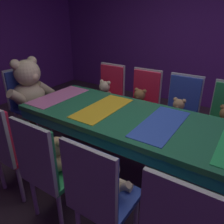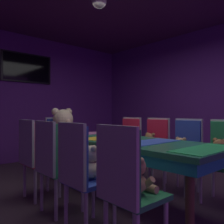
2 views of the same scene
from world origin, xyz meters
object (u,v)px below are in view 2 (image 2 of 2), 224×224
(chair_left_1, at_px, (79,166))
(teddy_right_0, at_px, (219,154))
(chair_right_3, at_px, (129,140))
(teddy_left_2, at_px, (64,156))
(chair_left_2, at_px, (52,158))
(teddy_left_3, at_px, (43,152))
(teddy_right_3, at_px, (123,140))
(pendant_light, at_px, (99,1))
(chair_left_3, at_px, (33,151))
(teddy_left_0, at_px, (137,177))
(teddy_left_1, at_px, (92,164))
(teddy_right_2, at_px, (149,144))
(king_teddy_bear, at_px, (63,131))
(throne_chair, at_px, (58,139))
(chair_right_2, at_px, (155,143))
(wall_tv, at_px, (27,68))
(chair_right_1, at_px, (186,147))
(banquet_table, at_px, (128,147))
(chair_left_0, at_px, (124,179))
(teddy_right_1, at_px, (180,149))

(chair_left_1, height_order, teddy_right_0, chair_left_1)
(chair_right_3, bearing_deg, teddy_left_2, 19.42)
(chair_left_2, xyz_separation_m, teddy_left_3, (0.17, 0.54, -0.03))
(teddy_right_3, relative_size, pendant_light, 1.72)
(pendant_light, bearing_deg, chair_left_3, 152.01)
(teddy_left_0, xyz_separation_m, chair_right_3, (1.60, 1.63, 0.02))
(teddy_left_1, distance_m, teddy_left_3, 1.06)
(teddy_right_2, bearing_deg, king_teddy_bear, -60.22)
(chair_left_1, relative_size, teddy_right_3, 2.86)
(throne_chair, distance_m, king_teddy_bear, 0.23)
(teddy_left_0, relative_size, chair_left_1, 0.30)
(chair_right_2, bearing_deg, wall_tv, -72.92)
(teddy_right_0, bearing_deg, chair_right_1, -107.13)
(banquet_table, distance_m, chair_right_1, 0.92)
(teddy_left_1, bearing_deg, chair_right_1, -0.33)
(chair_left_1, height_order, pendant_light, pendant_light)
(pendant_light, bearing_deg, chair_left_1, -138.96)
(banquet_table, xyz_separation_m, chair_left_0, (-0.86, -0.80, -0.06))
(teddy_left_2, xyz_separation_m, chair_right_2, (1.61, -0.00, 0.00))
(chair_right_1, bearing_deg, teddy_left_1, -0.33)
(teddy_right_3, xyz_separation_m, wall_tv, (-0.73, 2.28, 1.45))
(chair_left_3, relative_size, teddy_right_2, 3.04)
(teddy_left_1, distance_m, chair_left_3, 1.07)
(chair_right_2, distance_m, king_teddy_bear, 1.55)
(teddy_right_1, height_order, king_teddy_bear, king_teddy_bear)
(teddy_right_0, relative_size, wall_tv, 0.30)
(chair_right_1, bearing_deg, teddy_right_2, -74.06)
(chair_left_2, xyz_separation_m, teddy_left_2, (0.15, 0.00, -0.00))
(teddy_right_0, relative_size, teddy_right_2, 1.01)
(banquet_table, xyz_separation_m, throne_chair, (0.00, 1.71, -0.06))
(teddy_right_3, height_order, wall_tv, wall_tv)
(chair_left_2, xyz_separation_m, chair_right_1, (1.76, -0.53, 0.00))
(banquet_table, bearing_deg, teddy_left_2, 160.22)
(teddy_left_0, bearing_deg, teddy_right_0, 0.32)
(chair_left_0, relative_size, pendant_light, 4.92)
(chair_left_3, bearing_deg, teddy_left_3, 0.00)
(chair_left_0, distance_m, teddy_left_1, 0.56)
(teddy_right_2, relative_size, pendant_light, 1.62)
(chair_left_2, xyz_separation_m, wall_tv, (0.88, 2.84, 1.45))
(banquet_table, height_order, teddy_right_0, teddy_right_0)
(wall_tv, bearing_deg, teddy_right_0, -79.63)
(teddy_left_2, relative_size, chair_right_1, 0.34)
(teddy_right_0, distance_m, king_teddy_bear, 2.44)
(chair_left_0, distance_m, chair_right_1, 1.82)
(teddy_right_1, bearing_deg, king_teddy_bear, -67.76)
(chair_left_0, xyz_separation_m, teddy_right_0, (1.58, 0.01, -0.00))
(chair_left_0, bearing_deg, king_teddy_bear, 69.73)
(chair_left_2, relative_size, teddy_left_2, 2.97)
(teddy_left_3, distance_m, throne_chair, 1.15)
(chair_left_2, height_order, pendant_light, pendant_light)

